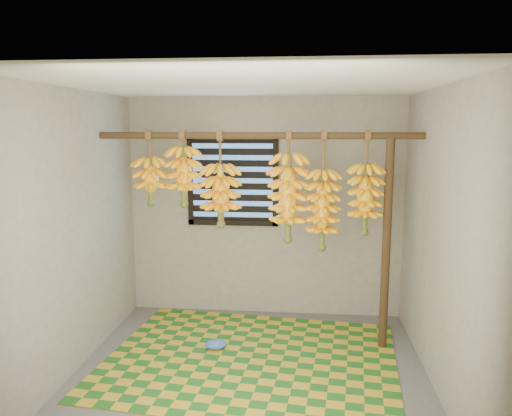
# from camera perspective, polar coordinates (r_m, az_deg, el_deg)

# --- Properties ---
(floor) EXTENTS (3.00, 3.00, 0.01)m
(floor) POSITION_cam_1_polar(r_m,az_deg,el_deg) (4.44, -0.75, -18.70)
(floor) COLOR #525252
(floor) RESTS_ON ground
(ceiling) EXTENTS (3.00, 3.00, 0.01)m
(ceiling) POSITION_cam_1_polar(r_m,az_deg,el_deg) (3.94, -0.83, 14.01)
(ceiling) COLOR silver
(ceiling) RESTS_ON wall_back
(wall_back) EXTENTS (3.00, 0.01, 2.40)m
(wall_back) POSITION_cam_1_polar(r_m,az_deg,el_deg) (5.50, 1.00, 0.04)
(wall_back) COLOR slate
(wall_back) RESTS_ON floor
(wall_left) EXTENTS (0.01, 3.00, 2.40)m
(wall_left) POSITION_cam_1_polar(r_m,az_deg,el_deg) (4.45, -20.44, -2.72)
(wall_left) COLOR slate
(wall_left) RESTS_ON floor
(wall_right) EXTENTS (0.01, 3.00, 2.40)m
(wall_right) POSITION_cam_1_polar(r_m,az_deg,el_deg) (4.14, 20.45, -3.60)
(wall_right) COLOR slate
(wall_right) RESTS_ON floor
(window) EXTENTS (1.00, 0.04, 1.00)m
(window) POSITION_cam_1_polar(r_m,az_deg,el_deg) (5.47, -2.68, 3.16)
(window) COLOR black
(window) RESTS_ON wall_back
(hanging_pole) EXTENTS (3.00, 0.06, 0.06)m
(hanging_pole) POSITION_cam_1_polar(r_m,az_deg,el_deg) (4.62, 0.19, 8.27)
(hanging_pole) COLOR #402E18
(hanging_pole) RESTS_ON wall_left
(support_post) EXTENTS (0.08, 0.08, 2.00)m
(support_post) POSITION_cam_1_polar(r_m,az_deg,el_deg) (4.78, 14.67, -4.09)
(support_post) COLOR #402E18
(support_post) RESTS_ON floor
(woven_mat) EXTENTS (2.76, 2.30, 0.01)m
(woven_mat) POSITION_cam_1_polar(r_m,az_deg,el_deg) (4.72, -0.58, -16.83)
(woven_mat) COLOR #1D5D1B
(woven_mat) RESTS_ON floor
(plastic_bag) EXTENTS (0.23, 0.19, 0.08)m
(plastic_bag) POSITION_cam_1_polar(r_m,az_deg,el_deg) (4.88, -4.60, -15.29)
(plastic_bag) COLOR blue
(plastic_bag) RESTS_ON woven_mat
(banana_bunch_a) EXTENTS (0.32, 0.32, 0.71)m
(banana_bunch_a) POSITION_cam_1_polar(r_m,az_deg,el_deg) (4.86, -11.95, 3.07)
(banana_bunch_a) COLOR brown
(banana_bunch_a) RESTS_ON hanging_pole
(banana_bunch_b) EXTENTS (0.32, 0.32, 0.72)m
(banana_bunch_b) POSITION_cam_1_polar(r_m,az_deg,el_deg) (4.77, -8.28, 3.60)
(banana_bunch_b) COLOR brown
(banana_bunch_b) RESTS_ON hanging_pole
(banana_bunch_c) EXTENTS (0.35, 0.35, 0.91)m
(banana_bunch_c) POSITION_cam_1_polar(r_m,az_deg,el_deg) (4.71, -4.06, 1.46)
(banana_bunch_c) COLOR brown
(banana_bunch_c) RESTS_ON hanging_pole
(banana_bunch_d) EXTENTS (0.36, 0.36, 1.04)m
(banana_bunch_d) POSITION_cam_1_polar(r_m,az_deg,el_deg) (4.65, 3.71, 1.18)
(banana_bunch_d) COLOR brown
(banana_bunch_d) RESTS_ON hanging_pole
(banana_bunch_e) EXTENTS (0.32, 0.32, 1.11)m
(banana_bunch_e) POSITION_cam_1_polar(r_m,az_deg,el_deg) (4.67, 7.61, -0.19)
(banana_bunch_e) COLOR brown
(banana_bunch_e) RESTS_ON hanging_pole
(banana_bunch_f) EXTENTS (0.31, 0.31, 0.95)m
(banana_bunch_f) POSITION_cam_1_polar(r_m,az_deg,el_deg) (4.68, 12.40, 1.02)
(banana_bunch_f) COLOR brown
(banana_bunch_f) RESTS_ON hanging_pole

